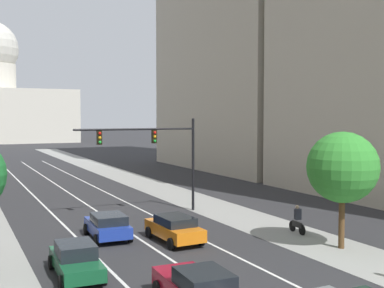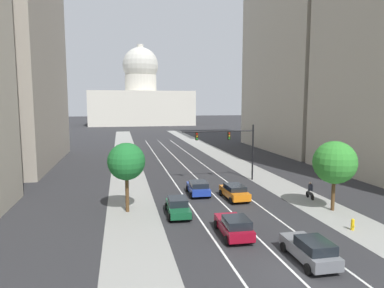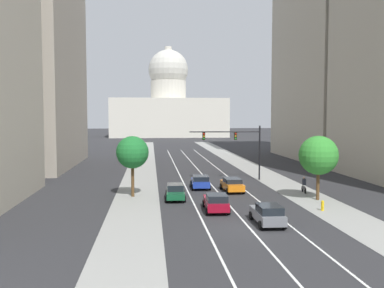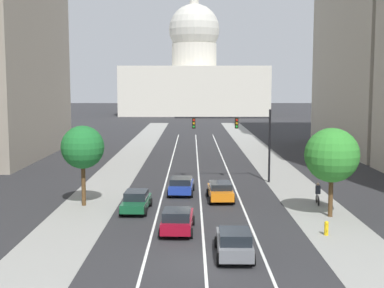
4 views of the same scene
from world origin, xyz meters
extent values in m
plane|color=#2B2B2D|center=(0.00, 40.00, 0.00)|extent=(400.00, 400.00, 0.00)
cube|color=gray|center=(-8.57, 35.00, 0.01)|extent=(4.45, 130.00, 0.01)
cube|color=gray|center=(8.57, 35.00, 0.01)|extent=(4.45, 130.00, 0.01)
cube|color=white|center=(-3.17, 25.00, 0.01)|extent=(0.16, 90.00, 0.01)
cube|color=white|center=(0.00, 25.00, 0.01)|extent=(0.16, 90.00, 0.01)
cube|color=white|center=(3.17, 25.00, 0.01)|extent=(0.16, 90.00, 0.01)
cube|color=#9E9384|center=(-27.78, 40.51, 20.45)|extent=(16.71, 27.76, 40.90)
cube|color=#B7AD99|center=(29.06, 47.27, 24.22)|extent=(19.27, 28.46, 48.44)
cube|color=beige|center=(0.00, 137.24, 7.34)|extent=(44.26, 26.26, 14.68)
cylinder|color=beige|center=(0.00, 137.24, 18.27)|extent=(13.79, 13.79, 7.18)
sphere|color=beige|center=(0.00, 137.24, 26.13)|extent=(15.55, 15.55, 15.55)
cylinder|color=beige|center=(0.00, 137.24, 33.13)|extent=(2.80, 2.80, 3.89)
cube|color=maroon|center=(-1.59, 5.75, 0.66)|extent=(2.00, 4.51, 0.68)
cube|color=black|center=(-1.62, 4.96, 1.29)|extent=(1.76, 2.10, 0.58)
cylinder|color=black|center=(-2.44, 7.30, 0.32)|extent=(0.25, 0.65, 0.64)
cylinder|color=black|center=(-0.61, 7.22, 0.32)|extent=(0.25, 0.65, 0.64)
cylinder|color=black|center=(-2.56, 4.28, 0.32)|extent=(0.25, 0.65, 0.64)
cylinder|color=black|center=(-0.74, 4.21, 0.32)|extent=(0.25, 0.65, 0.64)
cube|color=#1E389E|center=(-1.59, 17.12, 0.64)|extent=(2.09, 4.24, 0.64)
cube|color=black|center=(-1.60, 16.74, 1.21)|extent=(1.84, 2.30, 0.51)
cylinder|color=black|center=(-2.46, 18.57, 0.32)|extent=(0.25, 0.65, 0.64)
cylinder|color=black|center=(-0.58, 18.48, 0.32)|extent=(0.25, 0.65, 0.64)
cylinder|color=black|center=(-2.60, 15.75, 0.32)|extent=(0.25, 0.65, 0.64)
cylinder|color=black|center=(-0.71, 15.66, 0.32)|extent=(0.25, 0.65, 0.64)
cube|color=slate|center=(1.59, 0.96, 0.66)|extent=(1.83, 4.43, 0.69)
cube|color=black|center=(1.58, 0.30, 1.30)|extent=(1.66, 2.20, 0.58)
cylinder|color=black|center=(0.72, 2.47, 0.32)|extent=(0.23, 0.64, 0.64)
cylinder|color=black|center=(2.49, 2.45, 0.32)|extent=(0.23, 0.64, 0.64)
cylinder|color=black|center=(0.68, -0.52, 0.32)|extent=(0.23, 0.64, 0.64)
cylinder|color=black|center=(2.45, -0.55, 0.32)|extent=(0.23, 0.64, 0.64)
cube|color=#14512D|center=(-4.76, 11.10, 0.61)|extent=(1.90, 4.60, 0.58)
cube|color=black|center=(-4.76, 11.13, 1.20)|extent=(1.66, 2.14, 0.60)
cylinder|color=black|center=(-5.55, 12.68, 0.32)|extent=(0.25, 0.65, 0.64)
cylinder|color=black|center=(-3.84, 12.61, 0.32)|extent=(0.25, 0.65, 0.64)
cylinder|color=black|center=(-5.68, 9.60, 0.32)|extent=(0.25, 0.65, 0.64)
cylinder|color=black|center=(-3.97, 9.53, 0.32)|extent=(0.25, 0.65, 0.64)
cube|color=orange|center=(1.59, 14.73, 0.66)|extent=(1.94, 4.43, 0.67)
cube|color=black|center=(1.59, 14.59, 1.23)|extent=(1.73, 2.40, 0.48)
cylinder|color=black|center=(0.64, 16.19, 0.32)|extent=(0.24, 0.65, 0.64)
cylinder|color=black|center=(2.43, 16.25, 0.32)|extent=(0.24, 0.65, 0.64)
cylinder|color=black|center=(0.74, 13.21, 0.32)|extent=(0.24, 0.65, 0.64)
cylinder|color=black|center=(2.53, 13.27, 0.32)|extent=(0.24, 0.65, 0.64)
cylinder|color=black|center=(6.65, 22.55, 3.46)|extent=(0.20, 0.20, 6.93)
cylinder|color=black|center=(2.17, 22.55, 6.16)|extent=(8.95, 0.14, 0.14)
cube|color=black|center=(3.51, 22.55, 5.61)|extent=(0.32, 0.28, 0.96)
sphere|color=red|center=(3.51, 22.40, 5.91)|extent=(0.20, 0.20, 0.20)
sphere|color=orange|center=(3.51, 22.40, 5.61)|extent=(0.20, 0.20, 0.20)
sphere|color=green|center=(3.51, 22.40, 5.31)|extent=(0.20, 0.20, 0.20)
cube|color=black|center=(-0.51, 22.55, 5.61)|extent=(0.32, 0.28, 0.96)
sphere|color=red|center=(-0.51, 22.40, 5.91)|extent=(0.20, 0.20, 0.20)
sphere|color=orange|center=(-0.51, 22.40, 5.61)|extent=(0.20, 0.20, 0.20)
sphere|color=green|center=(-0.51, 22.40, 5.31)|extent=(0.20, 0.20, 0.20)
cylinder|color=yellow|center=(7.58, 4.87, 0.35)|extent=(0.26, 0.26, 0.70)
sphere|color=yellow|center=(7.58, 4.87, 0.78)|extent=(0.26, 0.26, 0.26)
cylinder|color=yellow|center=(7.58, 4.71, 0.39)|extent=(0.10, 0.12, 0.10)
cylinder|color=black|center=(8.99, 12.68, 0.33)|extent=(0.11, 0.66, 0.66)
cylinder|color=black|center=(9.08, 13.72, 0.33)|extent=(0.11, 0.66, 0.66)
cube|color=black|center=(9.04, 13.20, 0.55)|extent=(0.15, 1.00, 0.36)
cube|color=#262833|center=(9.03, 13.15, 1.18)|extent=(0.38, 0.31, 0.64)
sphere|color=tan|center=(9.04, 13.22, 1.61)|extent=(0.22, 0.22, 0.22)
cylinder|color=#51381E|center=(9.03, 9.47, 1.52)|extent=(0.32, 0.32, 3.04)
sphere|color=#32892F|center=(9.03, 9.47, 4.37)|extent=(3.79, 3.79, 3.79)
cylinder|color=#51381E|center=(-8.98, 12.89, 1.68)|extent=(0.32, 0.32, 3.37)
sphere|color=#1D6A2C|center=(-8.98, 12.89, 4.51)|extent=(3.28, 3.28, 3.28)
camera|label=1|loc=(-9.43, -9.96, 7.01)|focal=45.37mm
camera|label=2|loc=(-9.43, -16.80, 9.56)|focal=31.78mm
camera|label=3|loc=(-7.16, -29.74, 8.21)|focal=39.46mm
camera|label=4|loc=(-0.68, -26.42, 9.21)|focal=48.91mm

